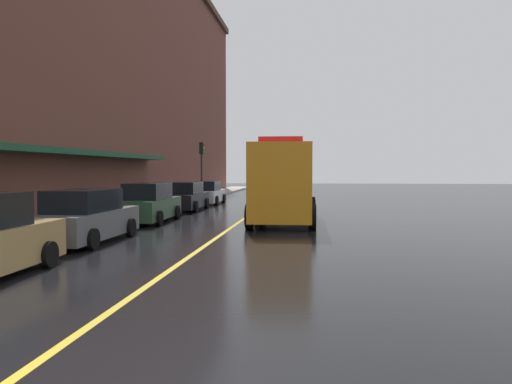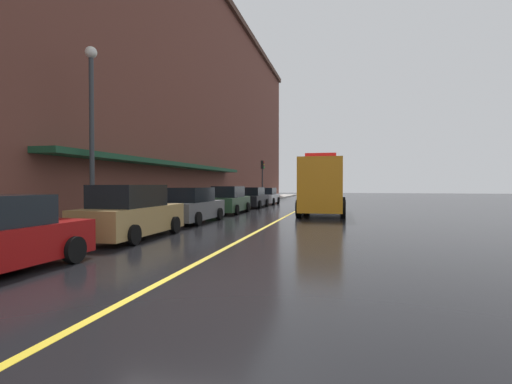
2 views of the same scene
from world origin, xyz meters
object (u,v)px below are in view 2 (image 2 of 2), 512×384
Objects in this scene: parking_meter_0 at (183,199)px; street_lamp_left at (92,118)px; parked_car_3 at (229,201)px; parking_meter_1 at (94,207)px; parked_car_2 at (192,206)px; parked_car_5 at (266,196)px; parked_car_4 at (253,198)px; traffic_light_near at (262,173)px; utility_truck at (323,187)px; parked_car_1 at (132,213)px.

street_lamp_left is at bearing -94.97° from parking_meter_0.
parked_car_3 is 3.57× the size of parking_meter_1.
parking_meter_0 is (-1.36, 1.90, 0.25)m from parked_car_2.
street_lamp_left is at bearing 174.88° from parked_car_5.
parked_car_2 reaches higher than parked_car_4.
parked_car_2 is 1.13× the size of traffic_light_near.
utility_truck is at bearing -64.50° from traffic_light_near.
parking_meter_0 and parking_meter_1 have the same top height.
utility_truck is at bearing -40.44° from parked_car_2.
parked_car_2 is 6.30m from parked_car_3.
parked_car_1 is at bearing 179.69° from parked_car_3.
parked_car_3 is 16.22m from traffic_light_near.
parking_meter_1 is (-1.36, -5.71, 0.25)m from parked_car_2.
street_lamp_left is (-2.08, 0.67, 3.53)m from parked_car_1.
parked_car_5 is 16.21m from parking_meter_0.
parking_meter_1 is 28.09m from traffic_light_near.
parking_meter_1 is (-1.32, -18.50, 0.28)m from parked_car_4.
street_lamp_left is (-1.96, -5.00, 3.59)m from parked_car_2.
parked_car_5 is at bearing -0.51° from parked_car_4.
traffic_light_near is (-1.26, 16.00, 2.33)m from parked_car_3.
parked_car_4 is at bearing 83.85° from street_lamp_left.
street_lamp_left is (-7.97, -11.98, 2.66)m from utility_truck.
parked_car_3 reaches higher than parked_car_2.
parked_car_3 is 3.57× the size of parking_meter_0.
parked_car_5 reaches higher than parking_meter_0.
utility_truck is (6.01, 6.98, 0.93)m from parked_car_2.
parking_meter_1 is 3.47m from street_lamp_left.
parking_meter_1 is at bearing 166.91° from parked_car_2.
parked_car_1 reaches higher than parked_car_4.
traffic_light_near is (-1.30, 22.30, 2.35)m from parked_car_2.
parked_car_3 is (-0.16, 11.97, -0.04)m from parked_car_1.
parking_meter_0 is 0.19× the size of street_lamp_left.
parked_car_5 is 3.23× the size of parking_meter_1.
parked_car_1 is 1.14× the size of traffic_light_near.
parking_meter_0 is (-1.32, -10.89, 0.28)m from parked_car_4.
street_lamp_left is at bearing -91.39° from traffic_light_near.
parked_car_1 is 7.71m from parking_meter_0.
street_lamp_left reaches higher than utility_truck.
parked_car_2 is at bearing 179.89° from parked_car_4.
traffic_light_near is (0.06, 28.01, 2.10)m from parking_meter_1.
traffic_light_near is at bearing 89.87° from parking_meter_1.
parking_meter_0 is at bearing 174.95° from parked_car_5.
parking_meter_0 is 20.51m from traffic_light_near.
parked_car_4 is 10.97m from parking_meter_0.
utility_truck is 17.03m from traffic_light_near.
traffic_light_near is (0.66, 27.30, -1.24)m from street_lamp_left.
parked_car_2 is 1.02× the size of parked_car_3.
parked_car_5 is 23.41m from street_lamp_left.
parked_car_3 is at bearing 179.78° from parked_car_4.
parking_meter_0 is 0.31× the size of traffic_light_near.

